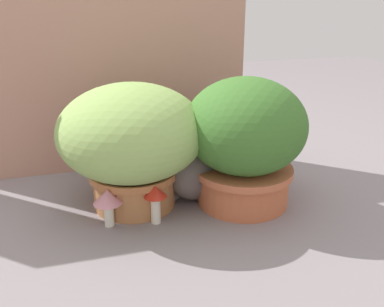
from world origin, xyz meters
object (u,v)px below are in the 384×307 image
object	(u,v)px
grass_planter	(132,139)
mushroom_ornament_pink	(108,200)
mushroom_ornament_red	(155,197)
leafy_planter	(245,139)
cat	(201,164)

from	to	relation	value
grass_planter	mushroom_ornament_pink	bearing A→B (deg)	-129.78
grass_planter	mushroom_ornament_red	size ratio (longest dim) A/B	3.77
leafy_planter	mushroom_ornament_pink	xyz separation A→B (m)	(-0.47, -0.04, -0.14)
leafy_planter	cat	world-z (taller)	leafy_planter
mushroom_ornament_pink	mushroom_ornament_red	size ratio (longest dim) A/B	0.96
grass_planter	leafy_planter	size ratio (longest dim) A/B	1.10
cat	leafy_planter	bearing A→B (deg)	-36.16
mushroom_ornament_pink	mushroom_ornament_red	world-z (taller)	mushroom_ornament_red
grass_planter	mushroom_ornament_pink	distance (m)	0.22
leafy_planter	mushroom_ornament_pink	distance (m)	0.49
grass_planter	mushroom_ornament_pink	size ratio (longest dim) A/B	3.93
cat	mushroom_ornament_pink	bearing A→B (deg)	-159.29
leafy_planter	mushroom_ornament_red	xyz separation A→B (m)	(-0.32, -0.06, -0.14)
grass_planter	mushroom_ornament_red	distance (m)	0.21
cat	mushroom_ornament_pink	world-z (taller)	cat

